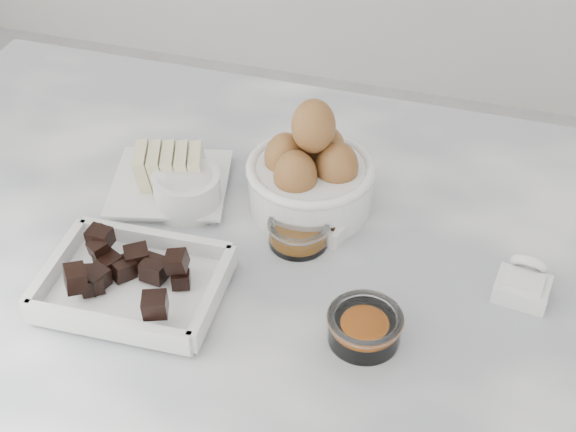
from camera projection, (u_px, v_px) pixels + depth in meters
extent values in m
cube|color=white|center=(266.00, 264.00, 1.00)|extent=(1.20, 0.80, 0.04)
cube|color=white|center=(135.00, 290.00, 0.93)|extent=(0.20, 0.15, 0.01)
cube|color=white|center=(171.00, 187.00, 1.08)|extent=(0.17, 0.17, 0.01)
cube|color=white|center=(170.00, 183.00, 1.08)|extent=(0.19, 0.19, 0.00)
cylinder|color=white|center=(187.00, 192.00, 1.04)|extent=(0.09, 0.09, 0.05)
cylinder|color=white|center=(186.00, 179.00, 1.03)|extent=(0.07, 0.07, 0.01)
cylinder|color=white|center=(310.00, 186.00, 1.04)|extent=(0.16, 0.16, 0.06)
torus|color=white|center=(311.00, 168.00, 1.02)|extent=(0.17, 0.17, 0.01)
ellipsoid|color=brown|center=(337.00, 165.00, 1.01)|extent=(0.06, 0.06, 0.07)
ellipsoid|color=brown|center=(285.00, 161.00, 1.02)|extent=(0.06, 0.06, 0.07)
ellipsoid|color=brown|center=(321.00, 149.00, 1.04)|extent=(0.06, 0.06, 0.07)
ellipsoid|color=brown|center=(299.00, 178.00, 0.99)|extent=(0.06, 0.06, 0.07)
ellipsoid|color=brown|center=(313.00, 126.00, 0.98)|extent=(0.06, 0.06, 0.07)
cylinder|color=white|center=(299.00, 233.00, 0.99)|extent=(0.07, 0.07, 0.03)
torus|color=white|center=(299.00, 224.00, 0.99)|extent=(0.08, 0.08, 0.01)
cylinder|color=orange|center=(299.00, 236.00, 1.00)|extent=(0.06, 0.06, 0.01)
cylinder|color=white|center=(364.00, 328.00, 0.87)|extent=(0.08, 0.08, 0.03)
torus|color=white|center=(365.00, 318.00, 0.86)|extent=(0.08, 0.08, 0.01)
ellipsoid|color=#E25406|center=(365.00, 327.00, 0.87)|extent=(0.05, 0.05, 0.02)
cube|color=white|center=(325.00, 224.00, 1.01)|extent=(0.07, 0.06, 0.02)
cube|color=black|center=(325.00, 216.00, 1.01)|extent=(0.05, 0.05, 0.00)
torus|color=white|center=(337.00, 203.00, 1.03)|extent=(0.05, 0.05, 0.04)
cube|color=white|center=(522.00, 289.00, 0.93)|extent=(0.07, 0.06, 0.02)
cube|color=white|center=(524.00, 281.00, 0.92)|extent=(0.05, 0.04, 0.00)
torus|color=white|center=(529.00, 264.00, 0.94)|extent=(0.05, 0.04, 0.04)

